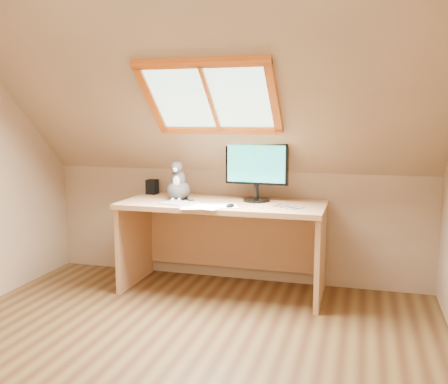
% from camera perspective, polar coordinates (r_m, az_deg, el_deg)
% --- Properties ---
extents(ground, '(3.50, 3.50, 0.00)m').
position_cam_1_polar(ground, '(3.18, -7.34, -19.19)').
color(ground, brown).
rests_on(ground, ground).
extents(room_shell, '(3.52, 3.52, 2.41)m').
position_cam_1_polar(room_shell, '(2.73, -8.67, 7.51)').
color(room_shell, tan).
rests_on(room_shell, ground).
extents(desk, '(1.70, 0.74, 0.78)m').
position_cam_1_polar(desk, '(4.29, 0.14, -4.05)').
color(desk, tan).
rests_on(desk, ground).
extents(monitor, '(0.54, 0.23, 0.49)m').
position_cam_1_polar(monitor, '(4.18, 3.75, 2.78)').
color(monitor, black).
rests_on(monitor, desk).
extents(cat, '(0.22, 0.25, 0.36)m').
position_cam_1_polar(cat, '(4.30, -5.25, 0.81)').
color(cat, '#4B4542').
rests_on(cat, desk).
extents(desk_speaker, '(0.10, 0.10, 0.13)m').
position_cam_1_polar(desk_speaker, '(4.65, -8.20, 0.59)').
color(desk_speaker, black).
rests_on(desk_speaker, desk).
extents(graphics_tablet, '(0.31, 0.25, 0.01)m').
position_cam_1_polar(graphics_tablet, '(4.09, -5.09, -1.30)').
color(graphics_tablet, '#B2B2B7').
rests_on(graphics_tablet, desk).
extents(mouse, '(0.07, 0.11, 0.03)m').
position_cam_1_polar(mouse, '(3.91, 0.72, -1.58)').
color(mouse, black).
rests_on(mouse, desk).
extents(papers, '(0.35, 0.30, 0.01)m').
position_cam_1_polar(papers, '(3.95, -1.96, -1.66)').
color(papers, white).
rests_on(papers, desk).
extents(cables, '(0.51, 0.26, 0.01)m').
position_cam_1_polar(cables, '(3.96, 5.95, -1.66)').
color(cables, silver).
rests_on(cables, desk).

